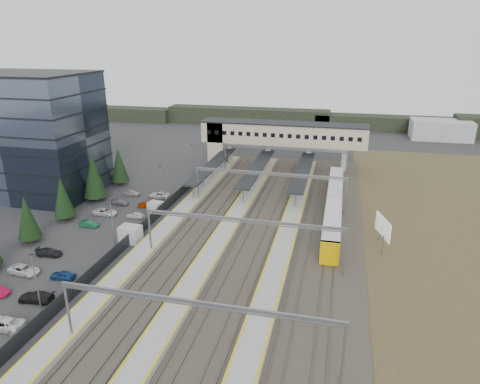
% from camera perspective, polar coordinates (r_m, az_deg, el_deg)
% --- Properties ---
extents(ground, '(220.00, 220.00, 0.00)m').
position_cam_1_polar(ground, '(71.87, -7.60, -5.41)').
color(ground, '#2B2B2D').
rests_on(ground, ground).
extents(office_building, '(24.30, 18.30, 24.30)m').
position_cam_1_polar(office_building, '(95.93, -25.96, 6.89)').
color(office_building, '#404A5E').
rests_on(office_building, ground).
extents(conifer_row, '(4.42, 49.82, 9.50)m').
position_cam_1_polar(conifer_row, '(77.40, -24.24, -1.31)').
color(conifer_row, black).
rests_on(conifer_row, ground).
extents(car_park, '(10.58, 44.66, 1.28)m').
position_cam_1_polar(car_park, '(71.38, -20.36, -6.21)').
color(car_park, silver).
rests_on(car_park, ground).
extents(lampposts, '(0.50, 53.25, 8.07)m').
position_cam_1_polar(lampposts, '(74.32, -13.19, -1.27)').
color(lampposts, gray).
rests_on(lampposts, ground).
extents(fence, '(0.08, 90.00, 2.00)m').
position_cam_1_polar(fence, '(78.05, -10.81, -2.69)').
color(fence, '#26282B').
rests_on(fence, ground).
extents(relay_cabin_near, '(3.37, 2.58, 2.67)m').
position_cam_1_polar(relay_cabin_near, '(69.87, -14.40, -5.45)').
color(relay_cabin_near, '#A8ABAD').
rests_on(relay_cabin_near, ground).
extents(relay_cabin_far, '(2.74, 2.44, 2.19)m').
position_cam_1_polar(relay_cabin_far, '(80.06, -11.22, -2.06)').
color(relay_cabin_far, '#A8ABAD').
rests_on(relay_cabin_far, ground).
extents(rail_corridor, '(34.00, 90.00, 0.92)m').
position_cam_1_polar(rail_corridor, '(73.57, 0.61, -4.36)').
color(rail_corridor, '#3C332D').
rests_on(rail_corridor, ground).
extents(canopies, '(23.10, 30.00, 3.28)m').
position_cam_1_polar(canopies, '(92.98, 2.24, 3.26)').
color(canopies, black).
rests_on(canopies, ground).
extents(footbridge, '(40.40, 6.40, 11.20)m').
position_cam_1_polar(footbridge, '(106.17, 4.25, 7.55)').
color(footbridge, tan).
rests_on(footbridge, ground).
extents(gantries, '(28.40, 62.28, 7.17)m').
position_cam_1_polar(gantries, '(69.07, 2.41, -0.91)').
color(gantries, gray).
rests_on(gantries, ground).
extents(train, '(2.74, 38.08, 3.45)m').
position_cam_1_polar(train, '(78.69, 12.39, -1.86)').
color(train, silver).
rests_on(train, ground).
extents(billboard, '(1.78, 5.64, 4.93)m').
position_cam_1_polar(billboard, '(68.69, 18.50, -4.54)').
color(billboard, gray).
rests_on(billboard, ground).
extents(scrub_east, '(34.00, 120.00, 0.06)m').
position_cam_1_polar(scrub_east, '(75.11, 28.38, -6.61)').
color(scrub_east, '#483C22').
rests_on(scrub_east, ground).
extents(treeline_far, '(170.00, 19.00, 7.00)m').
position_cam_1_polar(treeline_far, '(155.17, 13.26, 9.13)').
color(treeline_far, black).
rests_on(treeline_far, ground).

